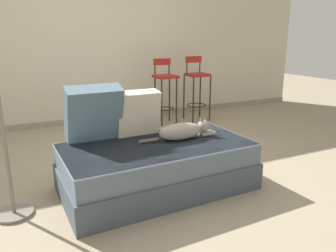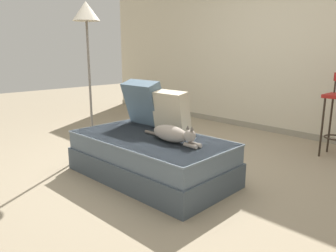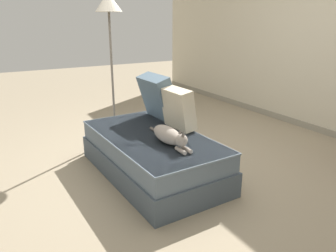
{
  "view_description": "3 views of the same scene",
  "coord_description": "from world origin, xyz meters",
  "px_view_note": "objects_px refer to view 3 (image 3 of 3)",
  "views": [
    {
      "loc": [
        -1.08,
        -2.87,
        1.33
      ],
      "look_at": [
        0.15,
        -0.3,
        0.54
      ],
      "focal_mm": 35.0,
      "sensor_mm": 36.0,
      "label": 1
    },
    {
      "loc": [
        2.36,
        -2.43,
        1.25
      ],
      "look_at": [
        0.15,
        -0.3,
        0.54
      ],
      "focal_mm": 35.0,
      "sensor_mm": 36.0,
      "label": 2
    },
    {
      "loc": [
        2.71,
        -1.77,
        1.51
      ],
      "look_at": [
        0.15,
        -0.3,
        0.54
      ],
      "focal_mm": 35.0,
      "sensor_mm": 36.0,
      "label": 3
    }
  ],
  "objects_px": {
    "couch": "(152,154)",
    "throw_pillow_middle": "(178,108)",
    "floor_lamp": "(109,17)",
    "cat": "(169,135)",
    "throw_pillow_corner": "(158,97)"
  },
  "relations": [
    {
      "from": "couch",
      "to": "throw_pillow_middle",
      "type": "bearing_deg",
      "value": 99.01
    },
    {
      "from": "floor_lamp",
      "to": "cat",
      "type": "bearing_deg",
      "value": -0.74
    },
    {
      "from": "cat",
      "to": "floor_lamp",
      "type": "bearing_deg",
      "value": 179.26
    },
    {
      "from": "couch",
      "to": "throw_pillow_corner",
      "type": "distance_m",
      "value": 0.73
    },
    {
      "from": "floor_lamp",
      "to": "couch",
      "type": "bearing_deg",
      "value": -2.77
    },
    {
      "from": "floor_lamp",
      "to": "throw_pillow_corner",
      "type": "bearing_deg",
      "value": 20.49
    },
    {
      "from": "throw_pillow_corner",
      "to": "throw_pillow_middle",
      "type": "height_order",
      "value": "throw_pillow_corner"
    },
    {
      "from": "floor_lamp",
      "to": "throw_pillow_middle",
      "type": "bearing_deg",
      "value": 14.05
    },
    {
      "from": "throw_pillow_middle",
      "to": "throw_pillow_corner",
      "type": "bearing_deg",
      "value": -177.9
    },
    {
      "from": "throw_pillow_corner",
      "to": "cat",
      "type": "bearing_deg",
      "value": -20.98
    },
    {
      "from": "couch",
      "to": "cat",
      "type": "distance_m",
      "value": 0.4
    },
    {
      "from": "throw_pillow_middle",
      "to": "floor_lamp",
      "type": "distance_m",
      "value": 1.46
    },
    {
      "from": "throw_pillow_middle",
      "to": "floor_lamp",
      "type": "relative_size",
      "value": 0.24
    },
    {
      "from": "couch",
      "to": "floor_lamp",
      "type": "distance_m",
      "value": 1.76
    },
    {
      "from": "couch",
      "to": "throw_pillow_corner",
      "type": "bearing_deg",
      "value": 145.23
    }
  ]
}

